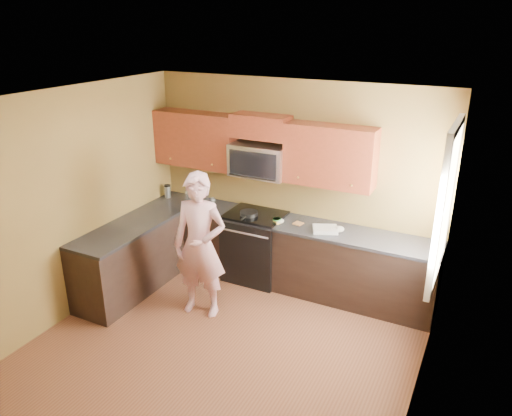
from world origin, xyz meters
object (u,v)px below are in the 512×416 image
Objects in this scene: frying_pan at (249,215)px; stove at (255,246)px; microwave at (260,176)px; travel_mug at (168,197)px; butter_tub at (277,223)px; woman at (200,246)px.

stove is at bearing 50.82° from frying_pan.
stove is at bearing -90.00° from microwave.
stove is 0.48m from frying_pan.
frying_pan is 2.16× the size of travel_mug.
butter_tub reaches higher than stove.
microwave reaches higher than frying_pan.
microwave is 0.68m from butter_tub.
frying_pan is at bearing -5.77° from travel_mug.
stove is 2.27× the size of frying_pan.
travel_mug is at bearing 169.12° from frying_pan.
woman is 1.11m from butter_tub.
frying_pan is at bearing 178.35° from butter_tub.
travel_mug is at bearing 177.52° from stove.
travel_mug reaches higher than frying_pan.
butter_tub is (0.56, 0.96, 0.03)m from woman.
microwave reaches higher than stove.
microwave is 0.43× the size of woman.
stove is at bearing -2.48° from travel_mug.
frying_pan reaches higher than butter_tub.
butter_tub is at bearing 49.77° from woman.
stove is at bearing 165.71° from butter_tub.
frying_pan is 1.43m from travel_mug.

